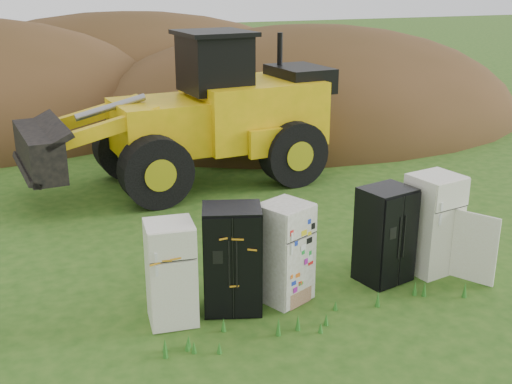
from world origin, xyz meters
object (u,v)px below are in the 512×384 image
at_px(fridge_leftmost, 171,273).
at_px(fridge_black_right, 385,235).
at_px(fridge_open_door, 433,224).
at_px(wheel_loader, 180,111).
at_px(fridge_black_side, 232,259).
at_px(fridge_sticker, 284,252).

xyz_separation_m(fridge_leftmost, fridge_black_right, (3.74, 0.02, 0.03)).
xyz_separation_m(fridge_black_right, fridge_open_door, (0.98, 0.01, 0.05)).
distance_m(fridge_leftmost, wheel_loader, 6.79).
bearing_deg(fridge_open_door, wheel_loader, 103.54).
bearing_deg(fridge_black_right, fridge_black_side, 167.55).
height_order(fridge_black_right, wheel_loader, wheel_loader).
bearing_deg(fridge_sticker, fridge_leftmost, 156.27).
relative_size(fridge_sticker, fridge_open_door, 0.93).
relative_size(fridge_sticker, fridge_black_right, 0.99).
distance_m(fridge_sticker, wheel_loader, 6.50).
bearing_deg(fridge_black_right, fridge_open_door, -11.82).
bearing_deg(fridge_black_side, wheel_loader, 99.56).
bearing_deg(fridge_open_door, fridge_black_side, 170.23).
xyz_separation_m(fridge_leftmost, fridge_black_side, (0.98, 0.02, 0.05)).
xyz_separation_m(fridge_sticker, fridge_black_right, (1.88, 0.01, 0.01)).
bearing_deg(fridge_sticker, fridge_open_door, -23.49).
bearing_deg(fridge_leftmost, fridge_open_door, 6.76).
distance_m(fridge_leftmost, fridge_sticker, 1.86).
bearing_deg(fridge_open_door, fridge_sticker, 170.48).
distance_m(fridge_leftmost, fridge_black_right, 3.74).
xyz_separation_m(fridge_black_side, wheel_loader, (0.95, 6.40, 1.02)).
relative_size(fridge_black_right, fridge_open_door, 0.94).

